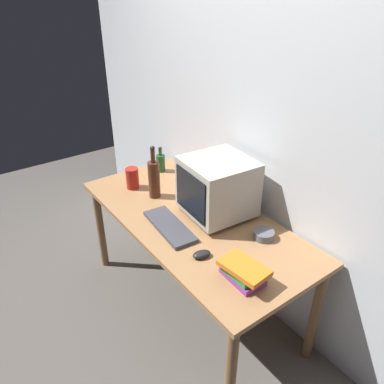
{
  "coord_description": "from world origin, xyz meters",
  "views": [
    {
      "loc": [
        1.57,
        -1.14,
        2.02
      ],
      "look_at": [
        0.0,
        0.0,
        0.92
      ],
      "focal_mm": 34.85,
      "sensor_mm": 36.0,
      "label": 1
    }
  ],
  "objects_px": {
    "book_stack": "(243,272)",
    "cd_spindle": "(264,235)",
    "computer_mouse": "(202,254)",
    "bottle_tall": "(154,178)",
    "mug": "(185,176)",
    "keyboard": "(170,226)",
    "crt_monitor": "(217,187)",
    "metal_canister": "(132,178)",
    "bottle_short": "(161,162)"
  },
  "relations": [
    {
      "from": "computer_mouse",
      "to": "metal_canister",
      "type": "height_order",
      "value": "metal_canister"
    },
    {
      "from": "computer_mouse",
      "to": "cd_spindle",
      "type": "distance_m",
      "value": 0.4
    },
    {
      "from": "bottle_tall",
      "to": "computer_mouse",
      "type": "bearing_deg",
      "value": -10.75
    },
    {
      "from": "bottle_short",
      "to": "book_stack",
      "type": "relative_size",
      "value": 0.79
    },
    {
      "from": "computer_mouse",
      "to": "bottle_short",
      "type": "relative_size",
      "value": 0.5
    },
    {
      "from": "keyboard",
      "to": "book_stack",
      "type": "bearing_deg",
      "value": 10.33
    },
    {
      "from": "bottle_tall",
      "to": "book_stack",
      "type": "distance_m",
      "value": 0.96
    },
    {
      "from": "book_stack",
      "to": "crt_monitor",
      "type": "bearing_deg",
      "value": 153.1
    },
    {
      "from": "cd_spindle",
      "to": "metal_canister",
      "type": "xyz_separation_m",
      "value": [
        -0.97,
        -0.32,
        0.05
      ]
    },
    {
      "from": "book_stack",
      "to": "cd_spindle",
      "type": "xyz_separation_m",
      "value": [
        -0.18,
        0.33,
        -0.03
      ]
    },
    {
      "from": "computer_mouse",
      "to": "metal_canister",
      "type": "relative_size",
      "value": 0.67
    },
    {
      "from": "mug",
      "to": "cd_spindle",
      "type": "height_order",
      "value": "mug"
    },
    {
      "from": "bottle_tall",
      "to": "book_stack",
      "type": "xyz_separation_m",
      "value": [
        0.95,
        -0.07,
        -0.09
      ]
    },
    {
      "from": "computer_mouse",
      "to": "mug",
      "type": "relative_size",
      "value": 0.83
    },
    {
      "from": "bottle_short",
      "to": "metal_canister",
      "type": "height_order",
      "value": "bottle_short"
    },
    {
      "from": "crt_monitor",
      "to": "keyboard",
      "type": "xyz_separation_m",
      "value": [
        -0.05,
        -0.32,
        -0.18
      ]
    },
    {
      "from": "crt_monitor",
      "to": "bottle_tall",
      "type": "xyz_separation_m",
      "value": [
        -0.42,
        -0.2,
        -0.05
      ]
    },
    {
      "from": "bottle_short",
      "to": "metal_canister",
      "type": "distance_m",
      "value": 0.32
    },
    {
      "from": "computer_mouse",
      "to": "bottle_tall",
      "type": "relative_size",
      "value": 0.27
    },
    {
      "from": "mug",
      "to": "metal_canister",
      "type": "relative_size",
      "value": 0.8
    },
    {
      "from": "computer_mouse",
      "to": "bottle_tall",
      "type": "distance_m",
      "value": 0.72
    },
    {
      "from": "computer_mouse",
      "to": "cd_spindle",
      "type": "xyz_separation_m",
      "value": [
        0.07,
        0.39,
        0.0
      ]
    },
    {
      "from": "keyboard",
      "to": "bottle_tall",
      "type": "height_order",
      "value": "bottle_tall"
    },
    {
      "from": "crt_monitor",
      "to": "computer_mouse",
      "type": "relative_size",
      "value": 4.15
    },
    {
      "from": "book_stack",
      "to": "mug",
      "type": "distance_m",
      "value": 1.06
    },
    {
      "from": "keyboard",
      "to": "mug",
      "type": "xyz_separation_m",
      "value": [
        -0.42,
        0.41,
        0.03
      ]
    },
    {
      "from": "crt_monitor",
      "to": "keyboard",
      "type": "height_order",
      "value": "crt_monitor"
    },
    {
      "from": "keyboard",
      "to": "bottle_short",
      "type": "distance_m",
      "value": 0.77
    },
    {
      "from": "mug",
      "to": "cd_spindle",
      "type": "relative_size",
      "value": 1.0
    },
    {
      "from": "bottle_tall",
      "to": "metal_canister",
      "type": "xyz_separation_m",
      "value": [
        -0.2,
        -0.06,
        -0.07
      ]
    },
    {
      "from": "computer_mouse",
      "to": "mug",
      "type": "distance_m",
      "value": 0.86
    },
    {
      "from": "mug",
      "to": "metal_canister",
      "type": "height_order",
      "value": "metal_canister"
    },
    {
      "from": "book_stack",
      "to": "metal_canister",
      "type": "distance_m",
      "value": 1.15
    },
    {
      "from": "keyboard",
      "to": "book_stack",
      "type": "distance_m",
      "value": 0.58
    },
    {
      "from": "crt_monitor",
      "to": "metal_canister",
      "type": "height_order",
      "value": "crt_monitor"
    },
    {
      "from": "keyboard",
      "to": "crt_monitor",
      "type": "bearing_deg",
      "value": 87.2
    },
    {
      "from": "keyboard",
      "to": "bottle_tall",
      "type": "relative_size",
      "value": 1.14
    },
    {
      "from": "book_stack",
      "to": "bottle_tall",
      "type": "bearing_deg",
      "value": 175.65
    },
    {
      "from": "keyboard",
      "to": "bottle_short",
      "type": "bearing_deg",
      "value": 157.15
    },
    {
      "from": "mug",
      "to": "metal_canister",
      "type": "bearing_deg",
      "value": -112.82
    },
    {
      "from": "book_stack",
      "to": "computer_mouse",
      "type": "bearing_deg",
      "value": -166.63
    },
    {
      "from": "keyboard",
      "to": "computer_mouse",
      "type": "distance_m",
      "value": 0.33
    },
    {
      "from": "cd_spindle",
      "to": "metal_canister",
      "type": "height_order",
      "value": "metal_canister"
    },
    {
      "from": "computer_mouse",
      "to": "bottle_short",
      "type": "bearing_deg",
      "value": 172.97
    },
    {
      "from": "book_stack",
      "to": "mug",
      "type": "height_order",
      "value": "book_stack"
    },
    {
      "from": "mug",
      "to": "book_stack",
      "type": "bearing_deg",
      "value": -19.72
    },
    {
      "from": "metal_canister",
      "to": "cd_spindle",
      "type": "bearing_deg",
      "value": 18.26
    },
    {
      "from": "keyboard",
      "to": "bottle_tall",
      "type": "xyz_separation_m",
      "value": [
        -0.37,
        0.12,
        0.13
      ]
    },
    {
      "from": "metal_canister",
      "to": "mug",
      "type": "bearing_deg",
      "value": 67.18
    },
    {
      "from": "mug",
      "to": "bottle_short",
      "type": "bearing_deg",
      "value": -169.39
    }
  ]
}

